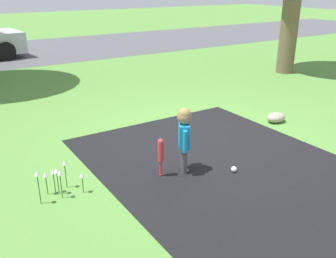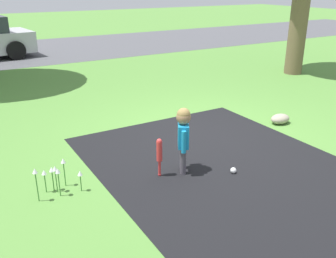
{
  "view_description": "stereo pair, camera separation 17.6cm",
  "coord_description": "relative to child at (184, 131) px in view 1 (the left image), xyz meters",
  "views": [
    {
      "loc": [
        -3.72,
        -4.71,
        2.43
      ],
      "look_at": [
        -1.04,
        -0.54,
        0.49
      ],
      "focal_mm": 40.0,
      "sensor_mm": 36.0,
      "label": 1
    },
    {
      "loc": [
        -3.57,
        -4.8,
        2.43
      ],
      "look_at": [
        -1.04,
        -0.54,
        0.49
      ],
      "focal_mm": 40.0,
      "sensor_mm": 36.0,
      "label": 2
    }
  ],
  "objects": [
    {
      "name": "ground_plane",
      "position": [
        1.04,
        0.94,
        -0.59
      ],
      "size": [
        60.0,
        60.0,
        0.0
      ],
      "primitive_type": "plane",
      "color": "#518438"
    },
    {
      "name": "driveway_strip",
      "position": [
        0.57,
        -1.56,
        -0.59
      ],
      "size": [
        3.32,
        7.0,
        0.01
      ],
      "color": "black",
      "rests_on": "ground"
    },
    {
      "name": "street_strip",
      "position": [
        1.04,
        11.07,
        -0.59
      ],
      "size": [
        40.0,
        6.0,
        0.01
      ],
      "color": "#4C4C51",
      "rests_on": "ground"
    },
    {
      "name": "child",
      "position": [
        0.0,
        0.0,
        0.0
      ],
      "size": [
        0.25,
        0.33,
        0.92
      ],
      "rotation": [
        0.0,
        0.0,
        1.04
      ],
      "color": "#4C4751",
      "rests_on": "ground"
    },
    {
      "name": "baseball_bat",
      "position": [
        -0.34,
        0.04,
        -0.24
      ],
      "size": [
        0.08,
        0.08,
        0.54
      ],
      "color": "red",
      "rests_on": "ground"
    },
    {
      "name": "sports_ball",
      "position": [
        0.56,
        -0.4,
        -0.55
      ],
      "size": [
        0.08,
        0.08,
        0.08
      ],
      "color": "white",
      "rests_on": "ground"
    },
    {
      "name": "flower_bed",
      "position": [
        -1.64,
        0.31,
        -0.3
      ],
      "size": [
        0.57,
        0.29,
        0.44
      ],
      "color": "#38702D",
      "rests_on": "ground"
    },
    {
      "name": "edging_rock",
      "position": [
        2.56,
        0.66,
        -0.5
      ],
      "size": [
        0.39,
        0.27,
        0.18
      ],
      "color": "#9E937F",
      "rests_on": "ground"
    }
  ]
}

